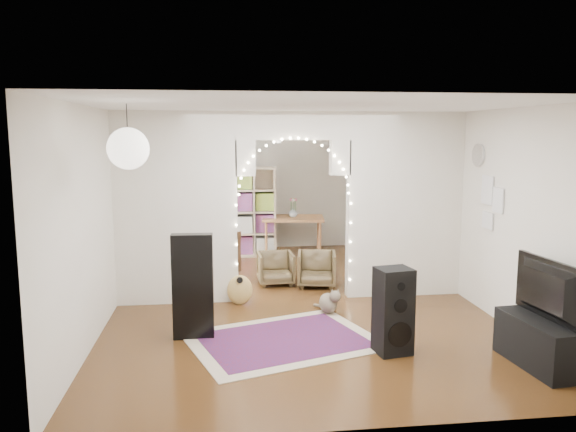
{
  "coord_description": "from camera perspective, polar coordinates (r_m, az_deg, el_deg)",
  "views": [
    {
      "loc": [
        -1.04,
        -7.92,
        2.39
      ],
      "look_at": [
        -0.04,
        0.3,
        1.17
      ],
      "focal_mm": 35.0,
      "sensor_mm": 36.0,
      "label": 1
    }
  ],
  "objects": [
    {
      "name": "tv",
      "position": [
        6.31,
        24.4,
        -6.91
      ],
      "size": [
        0.24,
        1.08,
        0.62
      ],
      "primitive_type": "imported",
      "rotation": [
        0.0,
        0.0,
        1.67
      ],
      "color": "black",
      "rests_on": "media_console"
    },
    {
      "name": "fairy_lights",
      "position": [
        7.9,
        0.64,
        2.27
      ],
      "size": [
        1.64,
        0.04,
        1.6
      ],
      "primitive_type": null,
      "color": "#FFEABF",
      "rests_on": "divider_wall"
    },
    {
      "name": "dining_chair_left",
      "position": [
        9.0,
        -1.26,
        -5.33
      ],
      "size": [
        0.57,
        0.59,
        0.52
      ],
      "primitive_type": "imported",
      "rotation": [
        0.0,
        0.0,
        0.04
      ],
      "color": "brown",
      "rests_on": "floor"
    },
    {
      "name": "dining_chair_right",
      "position": [
        8.89,
        2.92,
        -5.4
      ],
      "size": [
        0.68,
        0.7,
        0.55
      ],
      "primitive_type": "imported",
      "rotation": [
        0.0,
        0.0,
        -0.17
      ],
      "color": "brown",
      "rests_on": "floor"
    },
    {
      "name": "wall_left",
      "position": [
        8.12,
        -17.26,
        0.63
      ],
      "size": [
        0.02,
        7.5,
        2.7
      ],
      "primitive_type": "cube",
      "color": "silver",
      "rests_on": "floor"
    },
    {
      "name": "wall_right",
      "position": [
        8.74,
        17.0,
        1.17
      ],
      "size": [
        0.02,
        7.5,
        2.7
      ],
      "primitive_type": "cube",
      "color": "silver",
      "rests_on": "floor"
    },
    {
      "name": "wall_clock",
      "position": [
        8.13,
        18.81,
        5.88
      ],
      "size": [
        0.03,
        0.31,
        0.31
      ],
      "primitive_type": "cylinder",
      "rotation": [
        0.0,
        1.57,
        0.0
      ],
      "color": "white",
      "rests_on": "wall_right"
    },
    {
      "name": "floor_speaker",
      "position": [
        6.3,
        10.64,
        -9.48
      ],
      "size": [
        0.42,
        0.39,
        0.95
      ],
      "rotation": [
        0.0,
        0.0,
        0.18
      ],
      "color": "black",
      "rests_on": "floor"
    },
    {
      "name": "ceiling",
      "position": [
        7.99,
        0.53,
        10.59
      ],
      "size": [
        5.0,
        7.5,
        0.02
      ],
      "primitive_type": "cube",
      "color": "white",
      "rests_on": "wall_back"
    },
    {
      "name": "guitar_case",
      "position": [
        6.69,
        -9.63,
        -7.07
      ],
      "size": [
        0.48,
        0.17,
        1.25
      ],
      "primitive_type": "cube",
      "rotation": [
        0.0,
        0.0,
        -0.03
      ],
      "color": "black",
      "rests_on": "floor"
    },
    {
      "name": "acoustic_guitar",
      "position": [
        7.93,
        -4.94,
        -6.29
      ],
      "size": [
        0.37,
        0.19,
        0.89
      ],
      "rotation": [
        0.0,
        0.0,
        0.2
      ],
      "color": "tan",
      "rests_on": "floor"
    },
    {
      "name": "wall_front",
      "position": [
        4.42,
        6.86,
        -5.32
      ],
      "size": [
        5.0,
        0.02,
        2.7
      ],
      "primitive_type": "cube",
      "color": "silver",
      "rests_on": "floor"
    },
    {
      "name": "window",
      "position": [
        9.86,
        -15.28,
        2.9
      ],
      "size": [
        0.04,
        1.2,
        1.4
      ],
      "primitive_type": "cube",
      "color": "white",
      "rests_on": "wall_left"
    },
    {
      "name": "floor",
      "position": [
        8.34,
        0.5,
        -8.29
      ],
      "size": [
        7.5,
        7.5,
        0.0
      ],
      "primitive_type": "plane",
      "color": "black",
      "rests_on": "ground"
    },
    {
      "name": "ceiling_fan",
      "position": [
        9.97,
        -0.98,
        8.43
      ],
      "size": [
        1.1,
        1.1,
        0.3
      ],
      "primitive_type": null,
      "color": "#B1823B",
      "rests_on": "ceiling"
    },
    {
      "name": "area_rug",
      "position": [
        6.69,
        -0.5,
        -12.49
      ],
      "size": [
        2.49,
        2.16,
        0.02
      ],
      "primitive_type": "cube",
      "rotation": [
        0.0,
        0.0,
        0.32
      ],
      "color": "maroon",
      "rests_on": "floor"
    },
    {
      "name": "divider_wall",
      "position": [
        8.05,
        0.52,
        1.48
      ],
      "size": [
        5.0,
        0.2,
        2.7
      ],
      "color": "silver",
      "rests_on": "floor"
    },
    {
      "name": "paper_lantern",
      "position": [
        5.59,
        -15.93,
        6.61
      ],
      "size": [
        0.4,
        0.4,
        0.4
      ],
      "primitive_type": "sphere",
      "color": "white",
      "rests_on": "ceiling"
    },
    {
      "name": "tabby_cat",
      "position": [
        7.62,
        4.18,
        -8.74
      ],
      "size": [
        0.37,
        0.54,
        0.37
      ],
      "rotation": [
        0.0,
        0.0,
        0.44
      ],
      "color": "brown",
      "rests_on": "floor"
    },
    {
      "name": "dining_table",
      "position": [
        11.1,
        0.51,
        -0.48
      ],
      "size": [
        1.29,
        0.94,
        0.76
      ],
      "rotation": [
        0.0,
        0.0,
        -0.12
      ],
      "color": "brown",
      "rests_on": "floor"
    },
    {
      "name": "flower_vase",
      "position": [
        11.07,
        0.51,
        0.39
      ],
      "size": [
        0.2,
        0.2,
        0.19
      ],
      "primitive_type": "imported",
      "rotation": [
        0.0,
        0.0,
        -0.12
      ],
      "color": "silver",
      "rests_on": "dining_table"
    },
    {
      "name": "picture_frames",
      "position": [
        7.81,
        19.87,
        1.33
      ],
      "size": [
        0.02,
        0.5,
        0.7
      ],
      "primitive_type": null,
      "color": "white",
      "rests_on": "wall_right"
    },
    {
      "name": "wall_back",
      "position": [
        11.76,
        -1.86,
        3.3
      ],
      "size": [
        5.0,
        0.02,
        2.7
      ],
      "primitive_type": "cube",
      "color": "silver",
      "rests_on": "floor"
    },
    {
      "name": "bookcase",
      "position": [
        11.02,
        -5.72,
        0.43
      ],
      "size": [
        1.72,
        0.48,
        1.75
      ],
      "primitive_type": "cube",
      "rotation": [
        0.0,
        0.0,
        -0.03
      ],
      "color": "beige",
      "rests_on": "floor"
    },
    {
      "name": "media_console",
      "position": [
        6.47,
        24.09,
        -11.7
      ],
      "size": [
        0.49,
        1.03,
        0.5
      ],
      "primitive_type": "cube",
      "rotation": [
        0.0,
        0.0,
        0.1
      ],
      "color": "black",
      "rests_on": "floor"
    }
  ]
}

